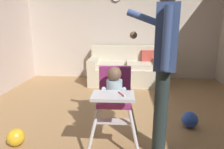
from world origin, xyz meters
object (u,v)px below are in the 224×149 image
Objects in this scene: high_chair at (114,93)px; toy_ball_second at (190,120)px; couch at (126,69)px; toy_ball at (16,137)px; adult_standing at (163,64)px.

high_chair is 1.24m from toy_ball_second.
high_chair reaches higher than couch.
toy_ball is 0.92× the size of toy_ball_second.
couch is at bearing 64.36° from toy_ball.
couch is 2.75m from adult_standing.
adult_standing reaches higher than toy_ball.
adult_standing reaches higher than toy_ball_second.
toy_ball is at bearing -87.00° from high_chair.
high_chair reaches higher than toy_ball_second.
couch reaches higher than toy_ball_second.
couch is at bearing 112.93° from toy_ball_second.
couch reaches higher than toy_ball.
toy_ball is 2.22m from toy_ball_second.
couch is at bearing -74.13° from adult_standing.
high_chair is at bearing -153.77° from toy_ball_second.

